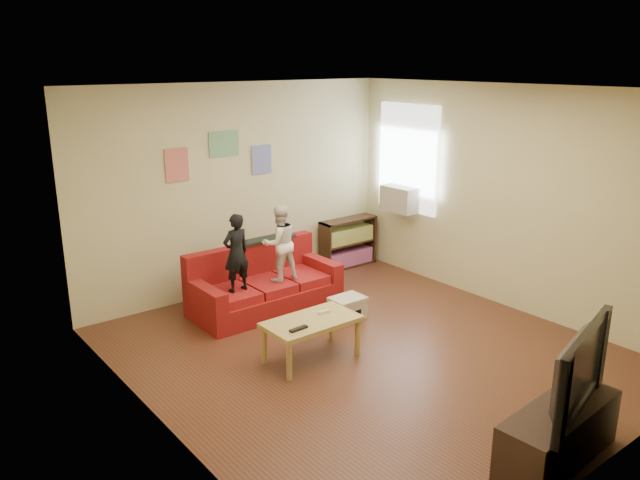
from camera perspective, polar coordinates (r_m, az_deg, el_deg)
room_shell at (r=6.20m, az=4.57°, el=1.03°), size 4.52×5.02×2.72m
sofa at (r=7.71m, az=-5.24°, el=-4.34°), size 1.81×0.83×0.80m
child_a at (r=7.17m, az=-7.67°, el=-1.18°), size 0.35×0.24×0.92m
child_b at (r=7.48m, az=-3.73°, el=-0.28°), size 0.49×0.40×0.93m
coffee_table at (r=6.37m, az=-0.78°, el=-7.80°), size 0.97×0.53×0.44m
remote at (r=6.12m, az=-1.98°, el=-8.12°), size 0.20×0.06×0.02m
game_controller at (r=6.49m, az=0.36°, el=-6.60°), size 0.14×0.05×0.03m
bookshelf at (r=9.22m, az=2.55°, el=-0.47°), size 0.90×0.27×0.72m
window at (r=8.82m, az=8.03°, el=7.41°), size 0.04×1.08×1.48m
ac_unit at (r=8.83m, az=7.35°, el=3.76°), size 0.28×0.55×0.35m
artwork_left at (r=7.68m, az=-12.94°, el=6.70°), size 0.30×0.01×0.40m
artwork_center at (r=7.95m, az=-8.77°, el=8.69°), size 0.42×0.01×0.32m
artwork_right at (r=8.26m, az=-5.36°, el=7.34°), size 0.30×0.01×0.38m
file_box at (r=7.41m, az=2.54°, el=-6.23°), size 0.40×0.30×0.27m
tv_stand at (r=5.29m, az=20.95°, el=-16.25°), size 1.22×0.48×0.45m
television at (r=5.02m, az=21.61°, el=-10.81°), size 1.17×0.45×0.67m
tissue at (r=7.96m, az=0.99°, el=-5.27°), size 0.13×0.13×0.10m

